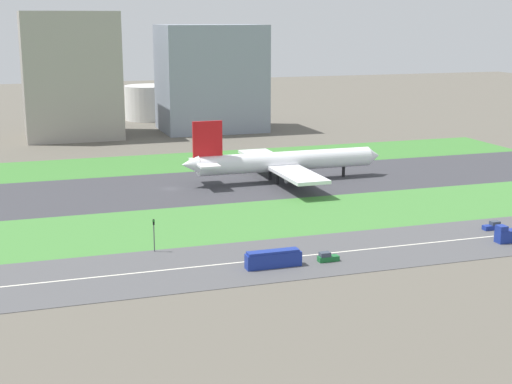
{
  "coord_description": "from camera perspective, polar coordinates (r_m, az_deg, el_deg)",
  "views": [
    {
      "loc": [
        -45.05,
        -216.81,
        49.57
      ],
      "look_at": [
        14.58,
        -36.5,
        6.0
      ],
      "focal_mm": 53.38,
      "sensor_mm": 36.0,
      "label": 1
    }
  ],
  "objects": [
    {
      "name": "traffic_light",
      "position": [
        165.71,
        -7.66,
        -3.06
      ],
      "size": [
        0.36,
        0.5,
        7.2
      ],
      "color": "#4C4C51",
      "rests_on": "highway"
    },
    {
      "name": "truck_0",
      "position": [
        181.69,
        18.64,
        -3.06
      ],
      "size": [
        8.4,
        2.5,
        4.0
      ],
      "rotation": [
        0.0,
        0.0,
        3.14
      ],
      "color": "navy",
      "rests_on": "highway"
    },
    {
      "name": "hangar_building",
      "position": [
        332.74,
        -13.74,
        8.52
      ],
      "size": [
        38.96,
        36.94,
        52.25
      ],
      "primitive_type": "cube",
      "color": "#9E998E",
      "rests_on": "ground_plane"
    },
    {
      "name": "highway_centerline",
      "position": [
        158.61,
        -0.86,
        -5.25
      ],
      "size": [
        266.0,
        0.5,
        0.01
      ],
      "primitive_type": "cube",
      "color": "silver",
      "rests_on": "highway"
    },
    {
      "name": "ground_plane",
      "position": [
        226.92,
        -6.4,
        0.22
      ],
      "size": [
        800.0,
        800.0,
        0.0
      ],
      "primitive_type": "plane",
      "color": "#5B564C"
    },
    {
      "name": "highway",
      "position": [
        158.63,
        -0.86,
        -5.27
      ],
      "size": [
        280.0,
        28.0,
        0.1
      ],
      "primitive_type": "cube",
      "color": "#4C4C4F",
      "rests_on": "ground_plane"
    },
    {
      "name": "office_tower",
      "position": [
        343.38,
        -3.39,
        8.52
      ],
      "size": [
        44.85,
        33.61,
        46.67
      ],
      "primitive_type": "cube",
      "color": "gray",
      "rests_on": "ground_plane"
    },
    {
      "name": "fuel_tank_centre",
      "position": [
        392.9,
        -2.52,
        6.62
      ],
      "size": [
        23.59,
        23.59,
        13.03
      ],
      "primitive_type": "cylinder",
      "color": "silver",
      "rests_on": "ground_plane"
    },
    {
      "name": "bus_1",
      "position": [
        154.95,
        1.31,
        -5.03
      ],
      "size": [
        11.6,
        2.5,
        3.5
      ],
      "rotation": [
        0.0,
        0.0,
        3.14
      ],
      "color": "navy",
      "rests_on": "highway"
    },
    {
      "name": "grass_median_north",
      "position": [
        266.36,
        -8.25,
        2.07
      ],
      "size": [
        280.0,
        36.0,
        0.1
      ],
      "primitive_type": "cube",
      "color": "#3D7A33",
      "rests_on": "ground_plane"
    },
    {
      "name": "fuel_tank_west",
      "position": [
        384.17,
        -8.01,
        6.65
      ],
      "size": [
        23.99,
        23.99,
        16.89
      ],
      "primitive_type": "cylinder",
      "color": "silver",
      "rests_on": "ground_plane"
    },
    {
      "name": "car_0",
      "position": [
        159.45,
        5.37,
        -4.9
      ],
      "size": [
        4.4,
        1.8,
        2.0
      ],
      "rotation": [
        0.0,
        0.0,
        3.14
      ],
      "color": "#19662D",
      "rests_on": "highway"
    },
    {
      "name": "car_2",
      "position": [
        190.73,
        17.31,
        -2.46
      ],
      "size": [
        4.4,
        1.8,
        2.0
      ],
      "color": "navy",
      "rests_on": "highway"
    },
    {
      "name": "airliner",
      "position": [
        235.07,
        1.88,
        2.29
      ],
      "size": [
        65.0,
        56.0,
        19.7
      ],
      "color": "white",
      "rests_on": "runway"
    },
    {
      "name": "runway",
      "position": [
        226.91,
        -6.4,
        0.23
      ],
      "size": [
        280.0,
        46.0,
        0.1
      ],
      "primitive_type": "cube",
      "color": "#38383D",
      "rests_on": "ground_plane"
    },
    {
      "name": "grass_median_south",
      "position": [
        188.13,
        -3.79,
        -2.37
      ],
      "size": [
        280.0,
        36.0,
        0.1
      ],
      "primitive_type": "cube",
      "color": "#427F38",
      "rests_on": "ground_plane"
    }
  ]
}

